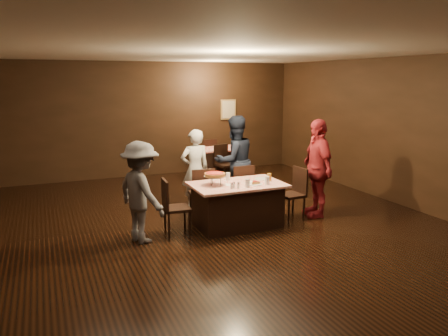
{
  "coord_description": "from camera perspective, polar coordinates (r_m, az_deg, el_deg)",
  "views": [
    {
      "loc": [
        -2.73,
        -6.44,
        2.56
      ],
      "look_at": [
        0.21,
        0.56,
        1.0
      ],
      "focal_mm": 35.0,
      "sensor_mm": 36.0,
      "label": 1
    }
  ],
  "objects": [
    {
      "name": "chair_end_left",
      "position": [
        7.29,
        -6.19,
        -5.09
      ],
      "size": [
        0.45,
        0.45,
        0.95
      ],
      "primitive_type": "cube",
      "rotation": [
        0.0,
        0.0,
        1.5
      ],
      "color": "black",
      "rests_on": "ground"
    },
    {
      "name": "chair_back_near",
      "position": [
        10.85,
        0.19,
        0.53
      ],
      "size": [
        0.51,
        0.51,
        0.95
      ],
      "primitive_type": "cube",
      "rotation": [
        0.0,
        0.0,
        0.25
      ],
      "color": "black",
      "rests_on": "ground"
    },
    {
      "name": "plate_empty",
      "position": [
        7.95,
        4.91,
        -1.39
      ],
      "size": [
        0.25,
        0.25,
        0.01
      ],
      "primitive_type": "cylinder",
      "color": "white",
      "rests_on": "main_table"
    },
    {
      "name": "glass_front_right",
      "position": [
        7.54,
        5.66,
        -1.62
      ],
      "size": [
        0.08,
        0.08,
        0.14
      ],
      "primitive_type": "cylinder",
      "color": "silver",
      "rests_on": "main_table"
    },
    {
      "name": "diner_navy_hoodie",
      "position": [
        8.89,
        1.38,
        0.96
      ],
      "size": [
        0.98,
        0.81,
        1.84
      ],
      "primitive_type": "imported",
      "rotation": [
        0.0,
        0.0,
        3.28
      ],
      "color": "black",
      "rests_on": "ground"
    },
    {
      "name": "napkin_center",
      "position": [
        7.71,
        3.78,
        -1.82
      ],
      "size": [
        0.19,
        0.19,
        0.01
      ],
      "primitive_type": "cube",
      "rotation": [
        0.0,
        0.0,
        0.21
      ],
      "color": "white",
      "rests_on": "main_table"
    },
    {
      "name": "plate_with_slice",
      "position": [
        7.52,
        4.06,
        -1.98
      ],
      "size": [
        0.25,
        0.25,
        0.06
      ],
      "color": "white",
      "rests_on": "main_table"
    },
    {
      "name": "back_table",
      "position": [
        11.5,
        -1.17,
        0.7
      ],
      "size": [
        1.3,
        0.9,
        0.77
      ],
      "primitive_type": "cube",
      "color": "red",
      "rests_on": "ground"
    },
    {
      "name": "diner_grey_knit",
      "position": [
        6.98,
        -10.8,
        -3.13
      ],
      "size": [
        0.93,
        1.19,
        1.62
      ],
      "primitive_type": "imported",
      "rotation": [
        0.0,
        0.0,
        1.94
      ],
      "color": "#59595E",
      "rests_on": "ground"
    },
    {
      "name": "chair_back_far",
      "position": [
        12.04,
        -2.23,
        1.62
      ],
      "size": [
        0.45,
        0.45,
        0.95
      ],
      "primitive_type": "cube",
      "rotation": [
        0.0,
        0.0,
        3.21
      ],
      "color": "black",
      "rests_on": "ground"
    },
    {
      "name": "glass_back",
      "position": [
        7.81,
        0.51,
        -1.11
      ],
      "size": [
        0.08,
        0.08,
        0.14
      ],
      "primitive_type": "cylinder",
      "color": "silver",
      "rests_on": "main_table"
    },
    {
      "name": "condiments",
      "position": [
        7.25,
        1.39,
        -2.29
      ],
      "size": [
        0.17,
        0.1,
        0.09
      ],
      "color": "silver",
      "rests_on": "main_table"
    },
    {
      "name": "diner_red_shirt",
      "position": [
        8.32,
        12.06,
        -0.02
      ],
      "size": [
        0.65,
        1.15,
        1.84
      ],
      "primitive_type": "imported",
      "rotation": [
        0.0,
        0.0,
        -1.77
      ],
      "color": "#A2212A",
      "rests_on": "ground"
    },
    {
      "name": "chair_far_left",
      "position": [
        8.18,
        -3.0,
        -3.17
      ],
      "size": [
        0.46,
        0.46,
        0.95
      ],
      "primitive_type": "cube",
      "rotation": [
        0.0,
        0.0,
        3.03
      ],
      "color": "black",
      "rests_on": "ground"
    },
    {
      "name": "main_table",
      "position": [
        7.68,
        1.73,
        -4.84
      ],
      "size": [
        1.6,
        1.0,
        0.77
      ],
      "primitive_type": "cube",
      "color": "#A71D0B",
      "rests_on": "ground"
    },
    {
      "name": "chair_far_right",
      "position": [
        8.48,
        2.09,
        -2.64
      ],
      "size": [
        0.44,
        0.44,
        0.95
      ],
      "primitive_type": "cube",
      "rotation": [
        0.0,
        0.0,
        3.1
      ],
      "color": "black",
      "rests_on": "ground"
    },
    {
      "name": "diner_white_jacket",
      "position": [
        8.6,
        -3.81,
        -0.22
      ],
      "size": [
        0.59,
        0.39,
        1.6
      ],
      "primitive_type": "imported",
      "rotation": [
        0.0,
        0.0,
        3.15
      ],
      "color": "silver",
      "rests_on": "ground"
    },
    {
      "name": "room",
      "position": [
        7.01,
        0.17,
        8.16
      ],
      "size": [
        10.0,
        10.04,
        3.02
      ],
      "color": "black",
      "rests_on": "ground"
    },
    {
      "name": "pizza_stand",
      "position": [
        7.43,
        -1.21,
        -0.89
      ],
      "size": [
        0.38,
        0.38,
        0.22
      ],
      "color": "black",
      "rests_on": "main_table"
    },
    {
      "name": "chair_end_right",
      "position": [
        8.16,
        8.8,
        -3.33
      ],
      "size": [
        0.45,
        0.45,
        0.95
      ],
      "primitive_type": "cube",
      "rotation": [
        0.0,
        0.0,
        -1.49
      ],
      "color": "black",
      "rests_on": "ground"
    },
    {
      "name": "glass_amber",
      "position": [
        7.79,
        5.93,
        -1.21
      ],
      "size": [
        0.08,
        0.08,
        0.14
      ],
      "primitive_type": "cylinder",
      "color": "#BF7F26",
      "rests_on": "main_table"
    },
    {
      "name": "napkin_left",
      "position": [
        7.48,
        0.86,
        -2.22
      ],
      "size": [
        0.21,
        0.21,
        0.01
      ],
      "primitive_type": "cube",
      "rotation": [
        0.0,
        0.0,
        -0.35
      ],
      "color": "white",
      "rests_on": "main_table"
    },
    {
      "name": "glass_front_left",
      "position": [
        7.32,
        3.09,
        -1.99
      ],
      "size": [
        0.08,
        0.08,
        0.14
      ],
      "primitive_type": "cylinder",
      "color": "silver",
      "rests_on": "main_table"
    }
  ]
}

